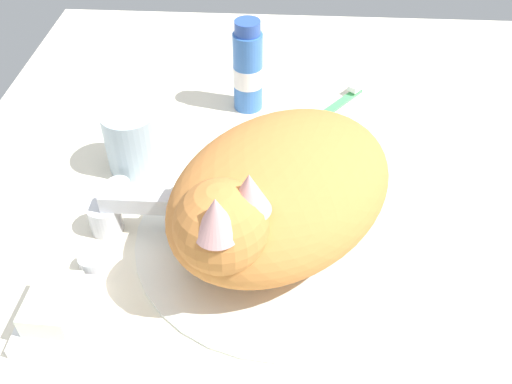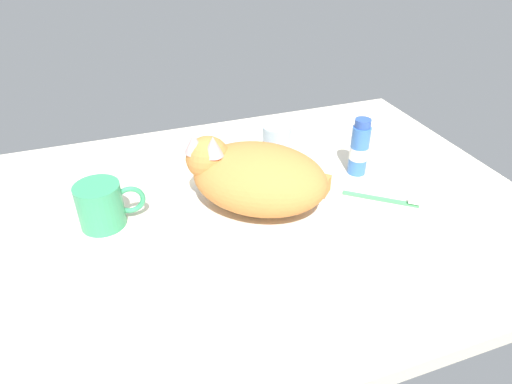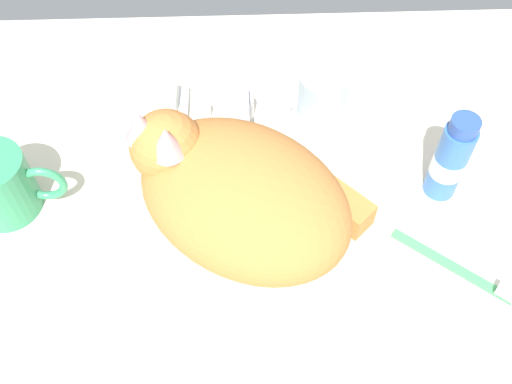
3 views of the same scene
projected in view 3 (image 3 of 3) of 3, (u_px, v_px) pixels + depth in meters
ground_plane at (244, 235)px, 74.66cm from camera, size 110.00×82.50×3.00cm
sink_basin at (244, 228)px, 73.19cm from camera, size 31.37×31.37×0.63cm
faucet at (241, 111)px, 81.84cm from camera, size 14.10×10.50×5.41cm
cat at (236, 191)px, 68.11cm from camera, size 32.59×31.45×15.06cm
coffee_mug at (0, 185)px, 72.01cm from camera, size 12.51×8.39×8.62cm
rinse_cup at (321, 98)px, 81.14cm from camera, size 6.58×6.58×7.84cm
soap_dish at (156, 106)px, 84.82cm from camera, size 9.00×6.40×1.20cm
soap_bar at (155, 97)px, 83.38cm from camera, size 6.37×4.54×2.36cm
toothpaste_bottle at (450, 160)px, 72.13cm from camera, size 4.11×4.11×12.94cm
toothbrush at (459, 269)px, 69.63cm from camera, size 12.83×10.61×1.60cm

